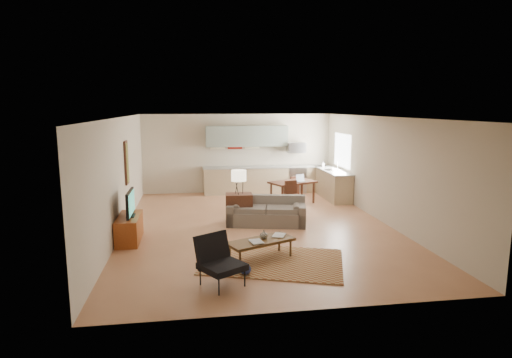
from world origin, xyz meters
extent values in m
plane|color=#AA6D49|center=(0.00, 0.00, 0.00)|extent=(9.00, 9.00, 0.00)
plane|color=white|center=(0.00, 0.00, 2.70)|extent=(9.00, 9.00, 0.00)
plane|color=#BEB29B|center=(0.00, 4.50, 1.35)|extent=(6.50, 0.00, 6.50)
plane|color=#BEB29B|center=(0.00, -4.50, 1.35)|extent=(6.50, 0.00, 6.50)
plane|color=#BEB29B|center=(-3.25, 0.00, 1.35)|extent=(0.00, 9.00, 9.00)
plane|color=#BEB29B|center=(3.25, 0.00, 1.35)|extent=(0.00, 9.00, 9.00)
cube|color=#A5A8AD|center=(2.00, 4.18, 0.45)|extent=(0.62, 0.62, 0.90)
cube|color=#A5A8AD|center=(2.00, 4.20, 1.55)|extent=(0.62, 0.40, 0.35)
cube|color=gray|center=(0.30, 4.33, 1.95)|extent=(2.80, 0.34, 0.70)
cube|color=white|center=(3.23, 3.00, 1.55)|extent=(0.02, 1.40, 1.05)
cube|color=brown|center=(-0.08, -2.48, 0.01)|extent=(3.04, 2.54, 0.02)
imported|color=maroon|center=(-0.52, -2.48, 0.41)|extent=(0.33, 0.38, 0.03)
imported|color=navy|center=(-0.01, -2.07, 0.41)|extent=(0.48, 0.50, 0.02)
imported|color=black|center=(-0.23, -2.23, 0.48)|extent=(0.19, 0.19, 0.17)
imported|color=#FDF3C9|center=(2.83, 3.73, 1.02)|extent=(0.10, 0.10, 0.19)
camera|label=1|loc=(-1.59, -10.17, 2.95)|focal=30.00mm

